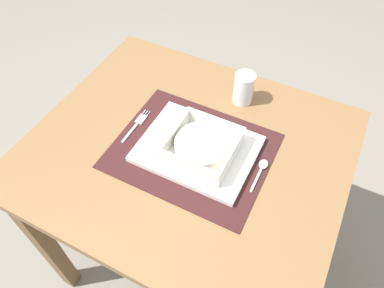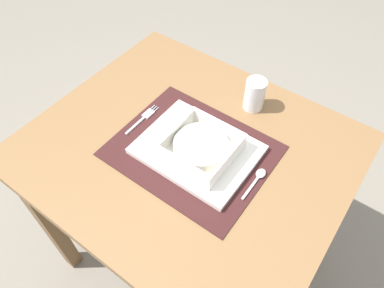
# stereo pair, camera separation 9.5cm
# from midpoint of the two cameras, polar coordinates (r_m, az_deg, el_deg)

# --- Properties ---
(ground_plane) EXTENTS (6.00, 6.00, 0.00)m
(ground_plane) POSITION_cam_midpoint_polar(r_m,az_deg,el_deg) (1.63, 1.32, -16.95)
(ground_plane) COLOR gray
(dining_table) EXTENTS (0.86, 0.74, 0.74)m
(dining_table) POSITION_cam_midpoint_polar(r_m,az_deg,el_deg) (1.08, 1.92, -4.41)
(dining_table) COLOR brown
(dining_table) RESTS_ON ground
(placemat) EXTENTS (0.42, 0.34, 0.00)m
(placemat) POSITION_cam_midpoint_polar(r_m,az_deg,el_deg) (0.98, 2.79, -1.23)
(placemat) COLOR #381919
(placemat) RESTS_ON dining_table
(serving_plate) EXTENTS (0.31, 0.24, 0.02)m
(serving_plate) POSITION_cam_midpoint_polar(r_m,az_deg,el_deg) (0.96, 3.51, -1.24)
(serving_plate) COLOR white
(serving_plate) RESTS_ON placemat
(porridge_bowl) EXTENTS (0.17, 0.17, 0.05)m
(porridge_bowl) POSITION_cam_midpoint_polar(r_m,az_deg,el_deg) (0.93, 4.34, -0.76)
(porridge_bowl) COLOR white
(porridge_bowl) RESTS_ON serving_plate
(fork) EXTENTS (0.02, 0.14, 0.00)m
(fork) POSITION_cam_midpoint_polar(r_m,az_deg,el_deg) (1.05, -5.03, 4.09)
(fork) COLOR silver
(fork) RESTS_ON placemat
(spoon) EXTENTS (0.02, 0.11, 0.01)m
(spoon) POSITION_cam_midpoint_polar(r_m,az_deg,el_deg) (0.94, 13.44, -5.21)
(spoon) COLOR silver
(spoon) RESTS_ON placemat
(butter_knife) EXTENTS (0.01, 0.13, 0.01)m
(butter_knife) POSITION_cam_midpoint_polar(r_m,az_deg,el_deg) (0.93, 10.89, -5.73)
(butter_knife) COLOR black
(butter_knife) RESTS_ON placemat
(drinking_glass) EXTENTS (0.06, 0.06, 0.10)m
(drinking_glass) POSITION_cam_midpoint_polar(r_m,az_deg,el_deg) (1.08, 12.41, 7.34)
(drinking_glass) COLOR white
(drinking_glass) RESTS_ON dining_table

